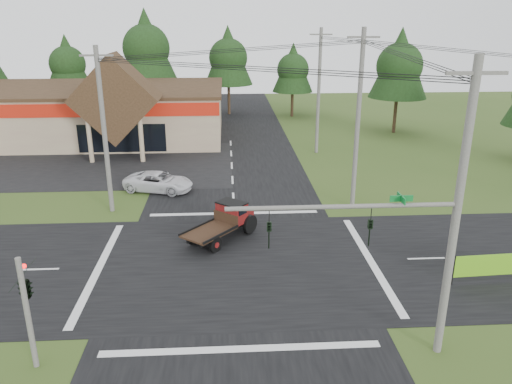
{
  "coord_description": "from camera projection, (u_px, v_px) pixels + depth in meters",
  "views": [
    {
      "loc": [
        -0.38,
        -23.04,
        12.08
      ],
      "look_at": [
        1.3,
        4.91,
        2.2
      ],
      "focal_mm": 35.0,
      "sensor_mm": 36.0,
      "label": 1
    }
  ],
  "objects": [
    {
      "name": "antique_flatbed_truck",
      "position": [
        221.0,
        223.0,
        28.24
      ],
      "size": [
        4.56,
        4.91,
        2.03
      ],
      "primitive_type": null,
      "rotation": [
        0.0,
        0.0,
        -0.7
      ],
      "color": "#540C0F",
      "rests_on": "ground"
    },
    {
      "name": "tree_row_b",
      "position": [
        67.0,
        62.0,
        61.91
      ],
      "size": [
        5.6,
        5.6,
        10.1
      ],
      "color": "#332316",
      "rests_on": "ground"
    },
    {
      "name": "tree_row_d",
      "position": [
        228.0,
        56.0,
        62.81
      ],
      "size": [
        6.16,
        6.16,
        11.11
      ],
      "color": "#332316",
      "rests_on": "ground"
    },
    {
      "name": "ground",
      "position": [
        237.0,
        264.0,
        25.73
      ],
      "size": [
        120.0,
        120.0,
        0.0
      ],
      "primitive_type": "plane",
      "color": "#354C1B",
      "rests_on": "ground"
    },
    {
      "name": "roadside_banner",
      "position": [
        497.0,
        268.0,
        23.76
      ],
      "size": [
        4.49,
        0.39,
        1.53
      ],
      "primitive_type": null,
      "rotation": [
        0.0,
        0.0,
        0.06
      ],
      "color": "#5FA816",
      "rests_on": "ground"
    },
    {
      "name": "utility_pole_ne",
      "position": [
        358.0,
        119.0,
        31.75
      ],
      "size": [
        2.0,
        0.3,
        11.5
      ],
      "color": "#595651",
      "rests_on": "ground"
    },
    {
      "name": "traffic_signal_mast",
      "position": [
        405.0,
        247.0,
        17.53
      ],
      "size": [
        8.12,
        0.24,
        7.0
      ],
      "color": "#595651",
      "rests_on": "ground"
    },
    {
      "name": "white_pickup",
      "position": [
        159.0,
        182.0,
        36.35
      ],
      "size": [
        5.42,
        3.59,
        1.38
      ],
      "primitive_type": "imported",
      "rotation": [
        0.0,
        0.0,
        1.29
      ],
      "color": "silver",
      "rests_on": "ground"
    },
    {
      "name": "tree_side_ne",
      "position": [
        400.0,
        64.0,
        52.53
      ],
      "size": [
        6.16,
        6.16,
        11.11
      ],
      "color": "#332316",
      "rests_on": "ground"
    },
    {
      "name": "road_ns",
      "position": [
        237.0,
        264.0,
        25.73
      ],
      "size": [
        12.0,
        120.0,
        0.02
      ],
      "primitive_type": "cube",
      "color": "black",
      "rests_on": "ground"
    },
    {
      "name": "traffic_signal_corner",
      "position": [
        24.0,
        278.0,
        17.24
      ],
      "size": [
        0.53,
        2.48,
        4.4
      ],
      "color": "#595651",
      "rests_on": "ground"
    },
    {
      "name": "tree_row_c",
      "position": [
        146.0,
        45.0,
        60.86
      ],
      "size": [
        7.28,
        7.28,
        13.13
      ],
      "color": "#332316",
      "rests_on": "ground"
    },
    {
      "name": "cvs_building",
      "position": [
        79.0,
        111.0,
        51.75
      ],
      "size": [
        30.4,
        18.2,
        9.19
      ],
      "color": "tan",
      "rests_on": "ground"
    },
    {
      "name": "utility_pole_n",
      "position": [
        319.0,
        91.0,
        44.98
      ],
      "size": [
        2.0,
        0.3,
        11.2
      ],
      "color": "#595651",
      "rests_on": "ground"
    },
    {
      "name": "utility_pole_nw",
      "position": [
        104.0,
        130.0,
        31.02
      ],
      "size": [
        2.0,
        0.3,
        10.5
      ],
      "color": "#595651",
      "rests_on": "ground"
    },
    {
      "name": "utility_pole_nr",
      "position": [
        456.0,
        214.0,
        17.22
      ],
      "size": [
        2.0,
        0.3,
        11.0
      ],
      "color": "#595651",
      "rests_on": "ground"
    },
    {
      "name": "tree_row_e",
      "position": [
        293.0,
        68.0,
        61.83
      ],
      "size": [
        5.04,
        5.04,
        9.09
      ],
      "color": "#332316",
      "rests_on": "ground"
    },
    {
      "name": "road_ew",
      "position": [
        237.0,
        264.0,
        25.73
      ],
      "size": [
        120.0,
        12.0,
        0.02
      ],
      "primitive_type": "cube",
      "color": "black",
      "rests_on": "ground"
    },
    {
      "name": "parking_apron",
      "position": [
        69.0,
        165.0,
        42.82
      ],
      "size": [
        28.0,
        14.0,
        0.02
      ],
      "primitive_type": "cube",
      "color": "black",
      "rests_on": "ground"
    }
  ]
}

